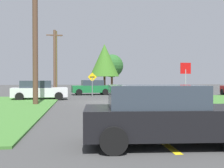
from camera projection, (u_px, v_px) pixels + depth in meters
The scene contains 12 objects.
ground_plane at pixel (109, 102), 21.45m from camera, with size 120.00×120.00×0.00m, color #3D3D3D.
lane_stripe_center at pixel (128, 115), 13.51m from camera, with size 0.20×14.00×0.01m, color yellow.
stop_sign at pixel (186, 74), 20.57m from camera, with size 0.81×0.08×2.96m.
car_behind_on_main_road at pixel (165, 115), 7.55m from camera, with size 4.62×2.36×1.62m.
parked_car_near_building at pixel (39, 90), 23.41m from camera, with size 4.72×2.31×1.62m.
car_approaching_junction at pixel (91, 87), 30.79m from camera, with size 4.39×2.39×1.62m.
utility_pole_near at pixel (35, 34), 18.66m from camera, with size 1.80×0.36×9.35m.
utility_pole_mid at pixel (55, 61), 30.99m from camera, with size 1.80×0.28×7.19m.
utility_pole_far at pixel (56, 60), 43.17m from camera, with size 1.80×0.28×9.16m.
direction_sign at pixel (92, 82), 27.64m from camera, with size 0.91×0.08×2.40m.
oak_tree_left at pixel (112, 66), 43.21m from camera, with size 3.55×3.55×5.53m.
pine_tree_center at pixel (104, 60), 37.18m from camera, with size 3.93×3.93×6.39m.
Camera 1 is at (-2.35, -21.29, 1.80)m, focal length 44.72 mm.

